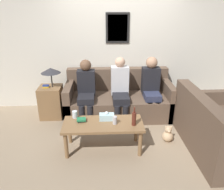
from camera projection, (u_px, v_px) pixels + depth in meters
name	position (u px, v px, depth m)	size (l,w,h in m)	color
ground_plane	(121.00, 127.00, 4.13)	(16.00, 16.00, 0.00)	gray
wall_back	(117.00, 47.00, 4.60)	(9.00, 0.08, 2.60)	silver
couch_main	(118.00, 100.00, 4.53)	(2.12, 0.95, 0.90)	brown
couch_side	(216.00, 131.00, 3.40)	(0.95, 1.63, 0.90)	brown
coffee_table	(103.00, 127.00, 3.35)	(1.22, 0.52, 0.47)	olive
side_table_with_lamp	(51.00, 99.00, 4.38)	(0.46, 0.44, 1.03)	olive
wine_bottle	(134.00, 118.00, 3.23)	(0.06, 0.06, 0.30)	#562319
drinking_glass	(75.00, 114.00, 3.47)	(0.08, 0.08, 0.11)	silver
book_stack	(81.00, 120.00, 3.37)	(0.15, 0.12, 0.05)	black
soda_can	(115.00, 120.00, 3.28)	(0.07, 0.07, 0.12)	#BCBCC1
tissue_box	(107.00, 117.00, 3.41)	(0.23, 0.12, 0.15)	silver
person_left	(86.00, 89.00, 4.19)	(0.34, 0.61, 1.18)	black
person_middle	(120.00, 88.00, 4.21)	(0.34, 0.64, 1.22)	black
person_right	(151.00, 86.00, 4.28)	(0.34, 0.57, 1.21)	#2D334C
teddy_bear	(168.00, 135.00, 3.66)	(0.18, 0.18, 0.28)	tan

